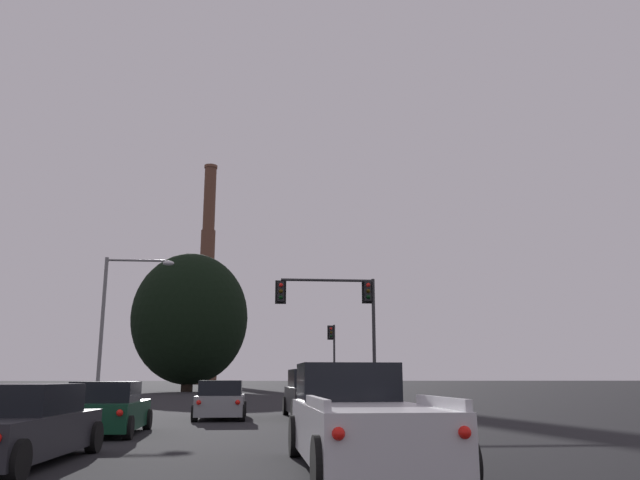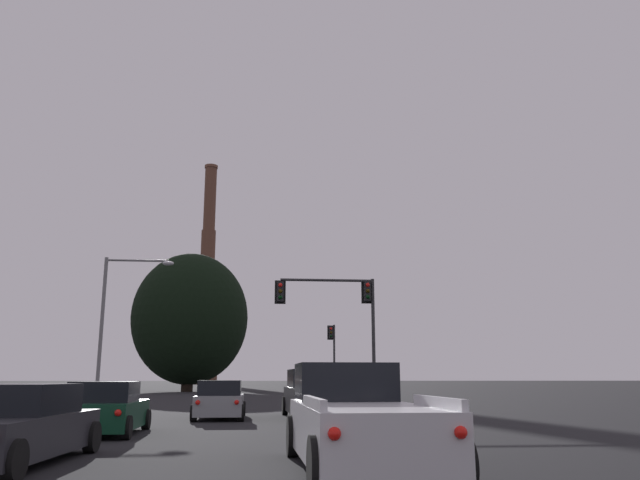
{
  "view_description": "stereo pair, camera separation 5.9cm",
  "coord_description": "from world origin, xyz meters",
  "px_view_note": "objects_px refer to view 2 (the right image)",
  "views": [
    {
      "loc": [
        1.38,
        -2.74,
        1.54
      ],
      "look_at": [
        6.63,
        54.87,
        14.32
      ],
      "focal_mm": 35.0,
      "sensor_mm": 36.0,
      "label": 1
    },
    {
      "loc": [
        1.44,
        -2.74,
        1.54
      ],
      "look_at": [
        6.63,
        54.87,
        14.32
      ],
      "focal_mm": 35.0,
      "sensor_mm": 36.0,
      "label": 2
    }
  ],
  "objects_px": {
    "street_lamp": "(115,312)",
    "hatchback_left_lane_second": "(106,410)",
    "pickup_truck_right_lane_third": "(357,421)",
    "traffic_light_overhead_right": "(342,308)",
    "traffic_light_far_right": "(333,349)",
    "suv_right_lane_front": "(313,394)",
    "hatchback_center_lane_front": "(220,401)",
    "smokestack": "(206,295)",
    "sedan_left_lane_third": "(13,427)"
  },
  "relations": [
    {
      "from": "pickup_truck_right_lane_third",
      "to": "traffic_light_overhead_right",
      "type": "distance_m",
      "value": 21.95
    },
    {
      "from": "hatchback_center_lane_front",
      "to": "sedan_left_lane_third",
      "type": "height_order",
      "value": "hatchback_center_lane_front"
    },
    {
      "from": "hatchback_left_lane_second",
      "to": "street_lamp",
      "type": "xyz_separation_m",
      "value": [
        -3.95,
        17.15,
        4.44
      ]
    },
    {
      "from": "hatchback_center_lane_front",
      "to": "street_lamp",
      "type": "height_order",
      "value": "street_lamp"
    },
    {
      "from": "hatchback_left_lane_second",
      "to": "smokestack",
      "type": "bearing_deg",
      "value": 92.56
    },
    {
      "from": "pickup_truck_right_lane_third",
      "to": "traffic_light_overhead_right",
      "type": "bearing_deg",
      "value": 82.06
    },
    {
      "from": "sedan_left_lane_third",
      "to": "traffic_light_far_right",
      "type": "distance_m",
      "value": 44.02
    },
    {
      "from": "sedan_left_lane_third",
      "to": "traffic_light_far_right",
      "type": "bearing_deg",
      "value": 78.51
    },
    {
      "from": "hatchback_left_lane_second",
      "to": "street_lamp",
      "type": "height_order",
      "value": "street_lamp"
    },
    {
      "from": "pickup_truck_right_lane_third",
      "to": "sedan_left_lane_third",
      "type": "xyz_separation_m",
      "value": [
        -6.16,
        1.06,
        -0.14
      ]
    },
    {
      "from": "hatchback_center_lane_front",
      "to": "traffic_light_overhead_right",
      "type": "relative_size",
      "value": 0.62
    },
    {
      "from": "pickup_truck_right_lane_third",
      "to": "suv_right_lane_front",
      "type": "height_order",
      "value": "suv_right_lane_front"
    },
    {
      "from": "suv_right_lane_front",
      "to": "street_lamp",
      "type": "bearing_deg",
      "value": 132.53
    },
    {
      "from": "street_lamp",
      "to": "traffic_light_far_right",
      "type": "bearing_deg",
      "value": 53.54
    },
    {
      "from": "traffic_light_overhead_right",
      "to": "sedan_left_lane_third",
      "type": "bearing_deg",
      "value": -112.89
    },
    {
      "from": "traffic_light_far_right",
      "to": "street_lamp",
      "type": "relative_size",
      "value": 0.74
    },
    {
      "from": "traffic_light_far_right",
      "to": "hatchback_center_lane_front",
      "type": "bearing_deg",
      "value": -104.32
    },
    {
      "from": "hatchback_left_lane_second",
      "to": "sedan_left_lane_third",
      "type": "bearing_deg",
      "value": -93.56
    },
    {
      "from": "hatchback_left_lane_second",
      "to": "traffic_light_overhead_right",
      "type": "xyz_separation_m",
      "value": [
        8.37,
        14.23,
        4.43
      ]
    },
    {
      "from": "traffic_light_far_right",
      "to": "suv_right_lane_front",
      "type": "bearing_deg",
      "value": -97.84
    },
    {
      "from": "hatchback_center_lane_front",
      "to": "hatchback_left_lane_second",
      "type": "bearing_deg",
      "value": -113.21
    },
    {
      "from": "hatchback_left_lane_second",
      "to": "traffic_light_overhead_right",
      "type": "distance_m",
      "value": 17.09
    },
    {
      "from": "smokestack",
      "to": "sedan_left_lane_third",
      "type": "bearing_deg",
      "value": -86.11
    },
    {
      "from": "hatchback_center_lane_front",
      "to": "hatchback_left_lane_second",
      "type": "height_order",
      "value": "same"
    },
    {
      "from": "suv_right_lane_front",
      "to": "traffic_light_far_right",
      "type": "bearing_deg",
      "value": 79.56
    },
    {
      "from": "pickup_truck_right_lane_third",
      "to": "street_lamp",
      "type": "xyz_separation_m",
      "value": [
        -9.91,
        24.31,
        4.3
      ]
    },
    {
      "from": "hatchback_left_lane_second",
      "to": "traffic_light_far_right",
      "type": "xyz_separation_m",
      "value": [
        10.35,
        36.51,
        3.32
      ]
    },
    {
      "from": "hatchback_center_lane_front",
      "to": "hatchback_left_lane_second",
      "type": "distance_m",
      "value": 7.04
    },
    {
      "from": "hatchback_center_lane_front",
      "to": "pickup_truck_right_lane_third",
      "type": "bearing_deg",
      "value": -77.32
    },
    {
      "from": "hatchback_left_lane_second",
      "to": "suv_right_lane_front",
      "type": "bearing_deg",
      "value": 46.31
    },
    {
      "from": "suv_right_lane_front",
      "to": "traffic_light_far_right",
      "type": "height_order",
      "value": "traffic_light_far_right"
    },
    {
      "from": "sedan_left_lane_third",
      "to": "smokestack",
      "type": "xyz_separation_m",
      "value": [
        -9.5,
        139.89,
        20.51
      ]
    },
    {
      "from": "suv_right_lane_front",
      "to": "smokestack",
      "type": "relative_size",
      "value": 0.09
    },
    {
      "from": "pickup_truck_right_lane_third",
      "to": "traffic_light_far_right",
      "type": "height_order",
      "value": "traffic_light_far_right"
    },
    {
      "from": "sedan_left_lane_third",
      "to": "traffic_light_far_right",
      "type": "xyz_separation_m",
      "value": [
        10.56,
        42.61,
        3.31
      ]
    },
    {
      "from": "hatchback_center_lane_front",
      "to": "street_lamp",
      "type": "relative_size",
      "value": 0.51
    },
    {
      "from": "sedan_left_lane_third",
      "to": "street_lamp",
      "type": "height_order",
      "value": "street_lamp"
    },
    {
      "from": "smokestack",
      "to": "pickup_truck_right_lane_third",
      "type": "bearing_deg",
      "value": -83.66
    },
    {
      "from": "smokestack",
      "to": "hatchback_left_lane_second",
      "type": "bearing_deg",
      "value": -85.85
    },
    {
      "from": "hatchback_center_lane_front",
      "to": "street_lamp",
      "type": "distance_m",
      "value": 13.31
    },
    {
      "from": "hatchback_center_lane_front",
      "to": "hatchback_left_lane_second",
      "type": "xyz_separation_m",
      "value": [
        -2.7,
        -6.51,
        0.0
      ]
    },
    {
      "from": "hatchback_center_lane_front",
      "to": "smokestack",
      "type": "relative_size",
      "value": 0.08
    },
    {
      "from": "street_lamp",
      "to": "hatchback_left_lane_second",
      "type": "bearing_deg",
      "value": -77.02
    },
    {
      "from": "hatchback_center_lane_front",
      "to": "traffic_light_far_right",
      "type": "height_order",
      "value": "traffic_light_far_right"
    },
    {
      "from": "traffic_light_far_right",
      "to": "street_lamp",
      "type": "bearing_deg",
      "value": -126.46
    },
    {
      "from": "traffic_light_overhead_right",
      "to": "traffic_light_far_right",
      "type": "distance_m",
      "value": 22.39
    },
    {
      "from": "sedan_left_lane_third",
      "to": "street_lamp",
      "type": "relative_size",
      "value": 0.58
    },
    {
      "from": "traffic_light_overhead_right",
      "to": "street_lamp",
      "type": "xyz_separation_m",
      "value": [
        -12.33,
        2.92,
        0.01
      ]
    },
    {
      "from": "hatchback_left_lane_second",
      "to": "suv_right_lane_front",
      "type": "height_order",
      "value": "suv_right_lane_front"
    },
    {
      "from": "traffic_light_far_right",
      "to": "street_lamp",
      "type": "distance_m",
      "value": 24.1
    }
  ]
}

